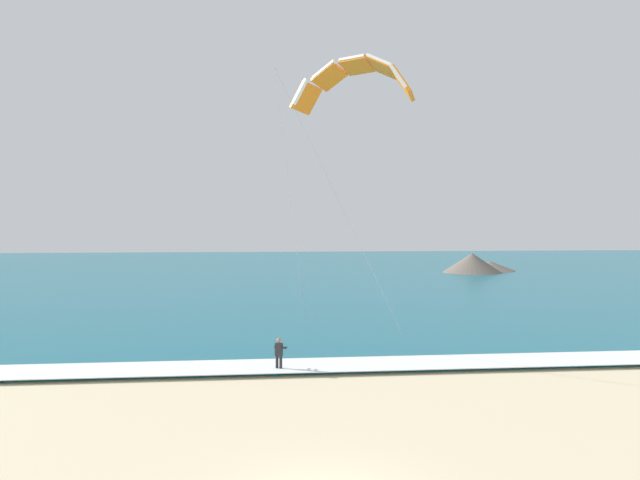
# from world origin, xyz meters

# --- Properties ---
(sea) EXTENTS (200.00, 120.00, 0.20)m
(sea) POSITION_xyz_m (0.00, 73.00, 0.10)
(sea) COLOR #146075
(sea) RESTS_ON ground
(surf_foam) EXTENTS (200.00, 2.92, 0.04)m
(surf_foam) POSITION_xyz_m (0.00, 14.00, 0.22)
(surf_foam) COLOR white
(surf_foam) RESTS_ON sea
(surfboard) EXTENTS (1.03, 1.45, 0.09)m
(surfboard) POSITION_xyz_m (-0.70, 13.46, 0.03)
(surfboard) COLOR #239EC6
(surfboard) RESTS_ON ground
(kitesurfer) EXTENTS (0.67, 0.67, 1.69)m
(kitesurfer) POSITION_xyz_m (-0.69, 13.48, 0.94)
(kitesurfer) COLOR #232328
(kitesurfer) RESTS_ON ground
(kite_primary) EXTENTS (7.66, 7.61, 15.35)m
(kite_primary) POSITION_xyz_m (3.72, 18.71, 15.36)
(kite_primary) COLOR orange
(headland_right) EXTENTS (12.53, 11.57, 2.96)m
(headland_right) POSITION_xyz_m (29.74, 67.95, 1.26)
(headland_right) COLOR #665B51
(headland_right) RESTS_ON ground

